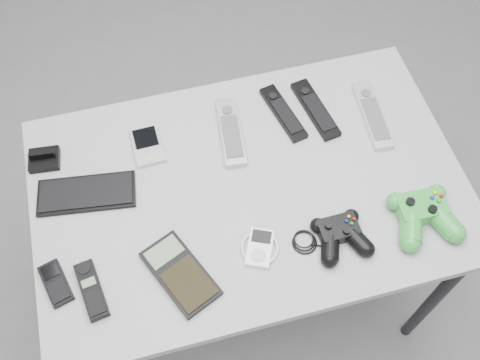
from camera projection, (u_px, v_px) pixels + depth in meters
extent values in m
plane|color=slate|center=(267.00, 259.00, 2.05)|extent=(3.50, 3.50, 0.00)
cube|color=gray|center=(249.00, 189.00, 1.40)|extent=(1.06, 0.68, 0.03)
cylinder|color=black|center=(435.00, 298.00, 1.62)|extent=(0.03, 0.03, 0.68)
cylinder|color=black|center=(77.00, 200.00, 1.78)|extent=(0.03, 0.03, 0.68)
cylinder|color=black|center=(362.00, 136.00, 1.91)|extent=(0.03, 0.03, 0.68)
cube|color=black|center=(87.00, 193.00, 1.37)|extent=(0.25, 0.13, 0.01)
cube|color=black|center=(43.00, 157.00, 1.40)|extent=(0.08, 0.07, 0.04)
cube|color=#B3B3BB|center=(148.00, 146.00, 1.43)|extent=(0.08, 0.12, 0.02)
cube|color=#B3B3BB|center=(231.00, 131.00, 1.45)|extent=(0.08, 0.22, 0.02)
cube|color=black|center=(283.00, 113.00, 1.49)|extent=(0.08, 0.19, 0.02)
cube|color=black|center=(315.00, 109.00, 1.49)|extent=(0.08, 0.21, 0.02)
cube|color=silver|center=(372.00, 114.00, 1.48)|extent=(0.07, 0.22, 0.02)
cube|color=black|center=(56.00, 283.00, 1.25)|extent=(0.07, 0.12, 0.02)
cube|color=black|center=(91.00, 290.00, 1.24)|extent=(0.06, 0.14, 0.02)
cube|color=black|center=(180.00, 273.00, 1.26)|extent=(0.17, 0.22, 0.02)
cube|color=white|center=(260.00, 248.00, 1.29)|extent=(0.12, 0.12, 0.02)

